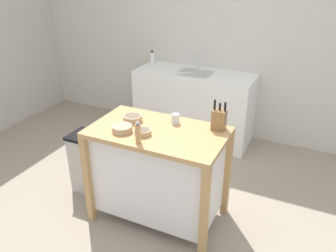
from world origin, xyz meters
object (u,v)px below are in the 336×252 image
Objects in this scene: bowl_ceramic_wide at (122,128)px; sink_faucet at (199,61)px; kitchen_island at (158,170)px; bottle_hand_soap at (152,58)px; knife_block at (219,119)px; pepper_grinder at (138,133)px; bowl_ceramic_small at (133,118)px; drinking_cup at (175,119)px; trash_bin at (90,163)px; bowl_stoneware_deep at (143,132)px.

sink_faucet is (-0.05, 1.92, 0.09)m from bowl_ceramic_wide.
bottle_hand_soap reaches higher than kitchen_island.
sink_faucet is 1.13× the size of bottle_hand_soap.
bottle_hand_soap is (-1.39, 1.48, 0.01)m from knife_block.
bowl_ceramic_wide is at bearing -88.48° from sink_faucet.
sink_faucet is (-0.27, 2.03, 0.03)m from pepper_grinder.
bottle_hand_soap is (-0.67, 1.65, 0.07)m from bowl_ceramic_small.
drinking_cup is 1.08m from trash_bin.
knife_block reaches higher than kitchen_island.
bowl_stoneware_deep is (-0.52, -0.35, -0.07)m from knife_block.
pepper_grinder is at bearing -97.73° from kitchen_island.
bottle_hand_soap is at bearing 115.53° from bowl_stoneware_deep.
bowl_ceramic_wide is at bearing 152.74° from pepper_grinder.
knife_block is at bearing 28.48° from bowl_ceramic_wide.
sink_faucet is at bearing 99.63° from kitchen_island.
trash_bin is 1.77m from bottle_hand_soap.
pepper_grinder is at bearing -134.62° from knife_block.
knife_block is 1.90× the size of bowl_stoneware_deep.
sink_faucet is at bearing 90.87° from bowl_ceramic_small.
pepper_grinder reaches higher than drinking_cup.
bowl_stoneware_deep is at bearing -145.64° from knife_block.
bowl_ceramic_small is 1.24× the size of bowl_stoneware_deep.
drinking_cup is 0.46m from pepper_grinder.
bowl_ceramic_small is (-0.27, 0.06, 0.42)m from kitchen_island.
bowl_ceramic_small is at bearing -160.97° from drinking_cup.
pepper_grinder is (0.03, -0.14, 0.06)m from bowl_stoneware_deep.
kitchen_island is at bearing -5.20° from trash_bin.
trash_bin is at bearing -106.62° from sink_faucet.
bowl_ceramic_small is at bearing -67.88° from bottle_hand_soap.
kitchen_island is 0.54m from pepper_grinder.
pepper_grinder is 0.29× the size of trash_bin.
kitchen_island is 13.31× the size of drinking_cup.
bowl_stoneware_deep is at bearing -83.04° from sink_faucet.
sink_faucet is at bearing 103.40° from drinking_cup.
bottle_hand_soap reaches higher than bowl_stoneware_deep.
bowl_ceramic_wide is 0.85m from trash_bin.
bottle_hand_soap is (-0.87, 1.83, 0.07)m from bowl_stoneware_deep.
sink_faucet is (-0.30, 1.77, 0.51)m from kitchen_island.
pepper_grinder reaches higher than bowl_ceramic_wide.
knife_block is 0.74m from bowl_ceramic_small.
pepper_grinder reaches higher than trash_bin.
bowl_ceramic_small is 1.94× the size of drinking_cup.
pepper_grinder is (-0.11, -0.44, 0.04)m from drinking_cup.
drinking_cup is at bearing -56.19° from bottle_hand_soap.
drinking_cup reaches higher than bowl_ceramic_small.
bowl_ceramic_small is at bearing 138.19° from bowl_stoneware_deep.
bowl_ceramic_small is 0.28m from bowl_stoneware_deep.
trash_bin is at bearing -172.98° from drinking_cup.
drinking_cup is (0.08, 0.18, 0.43)m from kitchen_island.
bowl_ceramic_small is at bearing -166.75° from knife_block.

